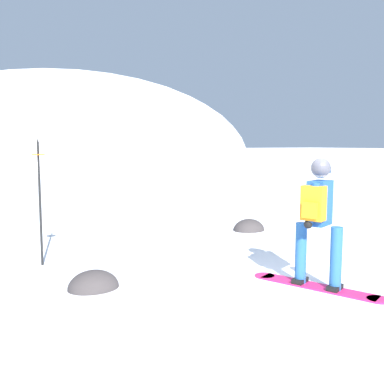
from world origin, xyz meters
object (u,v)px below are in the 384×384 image
at_px(snowboarder_main, 318,220).
at_px(rock_mid, 94,288).
at_px(rock_dark, 249,230).
at_px(piste_marker_near, 40,193).

bearing_deg(snowboarder_main, rock_mid, 149.94).
xyz_separation_m(snowboarder_main, rock_dark, (1.61, 3.58, -0.92)).
xyz_separation_m(piste_marker_near, rock_dark, (4.52, 0.63, -1.14)).
height_order(snowboarder_main, piste_marker_near, piste_marker_near).
bearing_deg(rock_dark, snowboarder_main, -114.25).
xyz_separation_m(snowboarder_main, rock_mid, (-2.54, 1.47, -0.92)).
xyz_separation_m(snowboarder_main, piste_marker_near, (-2.90, 2.95, 0.22)).
distance_m(snowboarder_main, rock_dark, 4.03).
distance_m(piste_marker_near, rock_mid, 1.90).
bearing_deg(piste_marker_near, snowboarder_main, -45.50).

